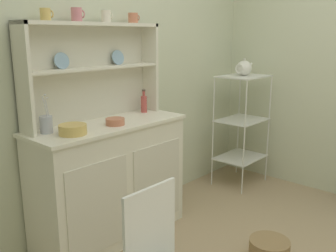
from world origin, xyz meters
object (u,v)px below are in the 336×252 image
object	(u,v)px
floor_basket	(269,250)
jam_bottle	(144,103)
utensil_jar	(46,124)
hutch_cabinet	(111,180)
bakers_rack	(242,117)
cup_gold_0	(46,14)
porcelain_teapot	(244,68)
bowl_mixing_large	(73,129)
hutch_shelf_unit	(91,64)

from	to	relation	value
floor_basket	jam_bottle	size ratio (longest dim) A/B	1.47
jam_bottle	utensil_jar	size ratio (longest dim) A/B	0.72
hutch_cabinet	bakers_rack	world-z (taller)	bakers_rack
bakers_rack	cup_gold_0	world-z (taller)	cup_gold_0
hutch_cabinet	porcelain_teapot	bearing A→B (deg)	-5.48
bakers_rack	cup_gold_0	bearing A→B (deg)	171.91
bowl_mixing_large	cup_gold_0	bearing A→B (deg)	93.58
bakers_rack	cup_gold_0	xyz separation A→B (m)	(-1.90, 0.27, 0.91)
utensil_jar	bowl_mixing_large	bearing A→B (deg)	-58.71
floor_basket	bowl_mixing_large	xyz separation A→B (m)	(-0.83, 0.96, 0.83)
jam_bottle	utensil_jar	bearing A→B (deg)	-179.40
bakers_rack	bowl_mixing_large	world-z (taller)	bakers_rack
jam_bottle	bakers_rack	bearing A→B (deg)	-11.89
porcelain_teapot	utensil_jar	bearing A→B (deg)	173.51
porcelain_teapot	jam_bottle	bearing A→B (deg)	168.09
hutch_shelf_unit	porcelain_teapot	distance (m)	1.58
cup_gold_0	hutch_shelf_unit	bearing A→B (deg)	6.80
hutch_cabinet	bowl_mixing_large	bearing A→B (deg)	-167.93
bowl_mixing_large	utensil_jar	size ratio (longest dim) A/B	0.69
hutch_cabinet	floor_basket	size ratio (longest dim) A/B	4.37
jam_bottle	hutch_cabinet	bearing A→B (deg)	-168.76
bowl_mixing_large	hutch_cabinet	bearing A→B (deg)	12.07
bowl_mixing_large	utensil_jar	distance (m)	0.18
bowl_mixing_large	utensil_jar	xyz separation A→B (m)	(-0.09, 0.15, 0.03)
hutch_shelf_unit	floor_basket	bearing A→B (deg)	-67.67
hutch_cabinet	jam_bottle	size ratio (longest dim) A/B	6.44
bakers_rack	utensil_jar	distance (m)	2.01
hutch_cabinet	porcelain_teapot	world-z (taller)	porcelain_teapot
floor_basket	bowl_mixing_large	size ratio (longest dim) A/B	1.54
hutch_cabinet	floor_basket	bearing A→B (deg)	-64.53
porcelain_teapot	hutch_shelf_unit	bearing A→B (deg)	168.56
floor_basket	utensil_jar	xyz separation A→B (m)	(-0.93, 1.11, 0.86)
utensil_jar	bakers_rack	bearing A→B (deg)	-6.49
hutch_cabinet	bowl_mixing_large	distance (m)	0.58
hutch_shelf_unit	hutch_cabinet	bearing A→B (deg)	-90.00
bowl_mixing_large	utensil_jar	world-z (taller)	utensil_jar
bakers_rack	porcelain_teapot	size ratio (longest dim) A/B	4.67
jam_bottle	utensil_jar	xyz separation A→B (m)	(-0.87, -0.01, -0.01)
floor_basket	porcelain_teapot	bearing A→B (deg)	39.88
cup_gold_0	porcelain_teapot	world-z (taller)	cup_gold_0
hutch_cabinet	utensil_jar	distance (m)	0.65
hutch_shelf_unit	jam_bottle	distance (m)	0.55
jam_bottle	utensil_jar	world-z (taller)	utensil_jar
floor_basket	cup_gold_0	distance (m)	2.09
hutch_shelf_unit	cup_gold_0	world-z (taller)	cup_gold_0
hutch_shelf_unit	cup_gold_0	xyz separation A→B (m)	(-0.36, -0.04, 0.32)
bakers_rack	utensil_jar	bearing A→B (deg)	173.51
jam_bottle	bowl_mixing_large	bearing A→B (deg)	-168.39
hutch_shelf_unit	bakers_rack	distance (m)	1.69
bowl_mixing_large	floor_basket	bearing A→B (deg)	-48.95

